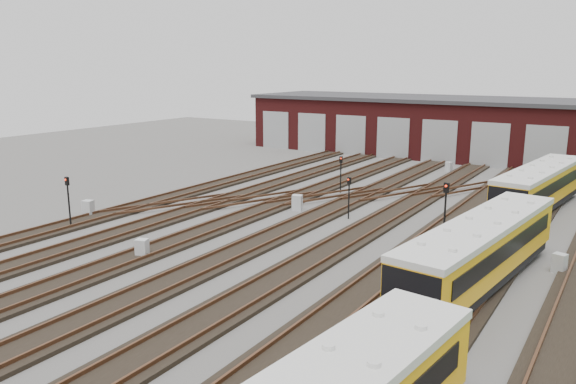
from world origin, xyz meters
The scene contains 13 objects.
ground centered at (0.00, 0.00, 0.00)m, with size 120.00×120.00×0.00m, color #413F3C.
track_network centered at (-0.17, 0.59, 0.11)m, with size 30.40×70.00×0.33m.
maintenance_shed centered at (-0.01, 39.97, 3.20)m, with size 51.00×12.50×6.35m.
metro_train centered at (10.00, 2.14, 1.76)m, with size 4.00×45.67×2.79m.
signal_mast_0 centered at (-13.78, -1.38, 2.04)m, with size 0.27×0.25×3.18m.
signal_mast_1 centered at (-0.14, 9.57, 1.78)m, with size 0.27×0.26×2.77m.
signal_mast_2 centered at (-4.14, 16.24, 1.87)m, with size 0.29×0.28×2.89m.
signal_mast_3 centered at (6.43, 8.59, 2.14)m, with size 0.29×0.27×3.32m.
relay_cabinet_0 centered at (-15.00, 0.93, 0.54)m, with size 0.65×0.54×1.09m, color #B8BCBE.
relay_cabinet_1 centered at (-4.09, 9.64, 0.55)m, with size 0.66×0.55×1.10m, color #B8BCBE.
relay_cabinet_2 centered at (-5.82, -3.00, 0.50)m, with size 0.60×0.50×1.00m, color #B8BCBE.
relay_cabinet_3 centered at (0.38, 29.78, 0.46)m, with size 0.55×0.46×0.92m, color #B8BCBE.
relay_cabinet_4 centered at (12.80, 6.19, 0.48)m, with size 0.58×0.48×0.97m, color #B8BCBE.
Camera 1 is at (15.42, -22.39, 9.77)m, focal length 35.00 mm.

